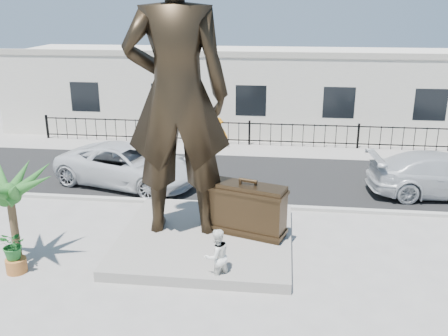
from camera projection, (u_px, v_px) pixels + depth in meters
The scene contains 16 objects.
ground at pixel (215, 268), 13.92m from camera, with size 100.00×100.00×0.00m, color #9E9991.
street at pixel (241, 175), 21.46m from camera, with size 40.00×7.00×0.01m, color black.
curb at pixel (232, 205), 18.14m from camera, with size 40.00×0.25×0.12m, color #A5A399.
far_sidewalk at pixel (248, 149), 25.22m from camera, with size 40.00×2.50×0.02m, color #9E9991.
plinth at pixel (206, 239), 15.35m from camera, with size 5.20×5.20×0.30m, color gray.
fence at pixel (249, 134), 25.79m from camera, with size 22.00×0.10×1.20m, color black.
building at pixel (255, 90), 29.24m from camera, with size 28.00×7.00×4.40m, color silver.
statue at pixel (177, 95), 14.40m from camera, with size 3.08×2.02×8.44m, color black.
suitcase at pixel (248, 209), 15.09m from camera, with size 2.29×0.73×1.61m, color #332415.
tourist at pixel (217, 256), 13.02m from camera, with size 0.74×0.58×1.52m, color white.
car_white at pixel (128, 165), 20.13m from camera, with size 2.70×5.86×1.63m, color silver.
car_silver at pixel (443, 175), 18.97m from camera, with size 2.28×5.62×1.63m, color silver.
worker at pixel (218, 133), 25.18m from camera, with size 1.01×0.58×1.57m, color orange.
palm_tree at pixel (19, 263), 14.22m from camera, with size 1.80×1.80×3.20m, color #22571F, non-canonical shape.
planter at pixel (16, 265), 13.69m from camera, with size 0.56×0.56×0.40m, color #A5612B.
shrub at pixel (13, 245), 13.49m from camera, with size 0.75×0.65×0.84m, color #206427.
Camera 1 is at (1.74, -12.20, 7.06)m, focal length 40.00 mm.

